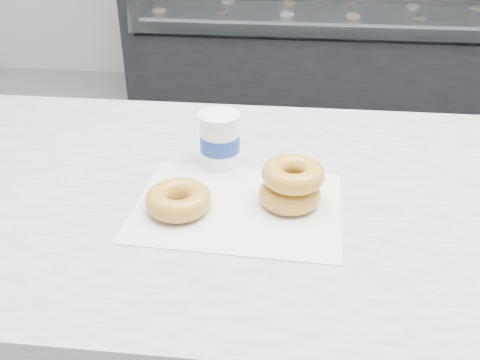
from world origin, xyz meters
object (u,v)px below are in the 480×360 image
Objects in this scene: donut_single at (178,200)px; coffee_cup at (220,140)px; display_case at (318,27)px; donut_stack at (291,184)px.

coffee_cup is at bearing 74.13° from donut_single.
donut_single is at bearing -96.17° from display_case.
display_case is 2.85m from donut_single.
display_case is at bearing 83.83° from donut_single.
donut_stack is 1.05× the size of coffee_cup.
coffee_cup reaches higher than donut_single.
coffee_cup is (0.05, 0.16, 0.03)m from donut_single.
donut_stack reaches higher than donut_single.
donut_stack is 0.18m from coffee_cup.
coffee_cup is at bearing -95.56° from display_case.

